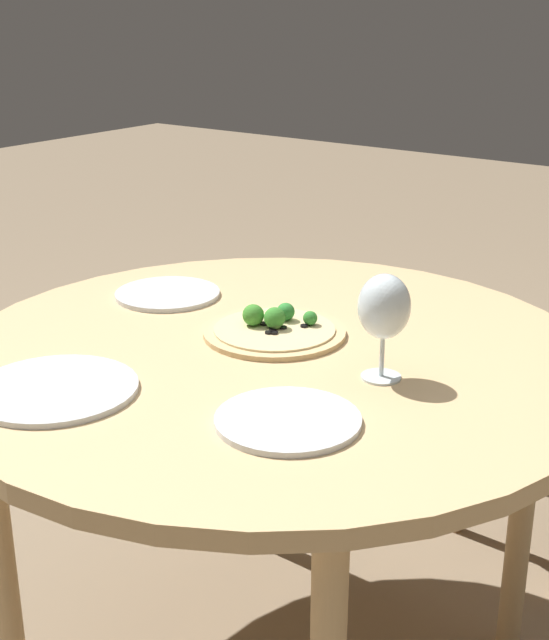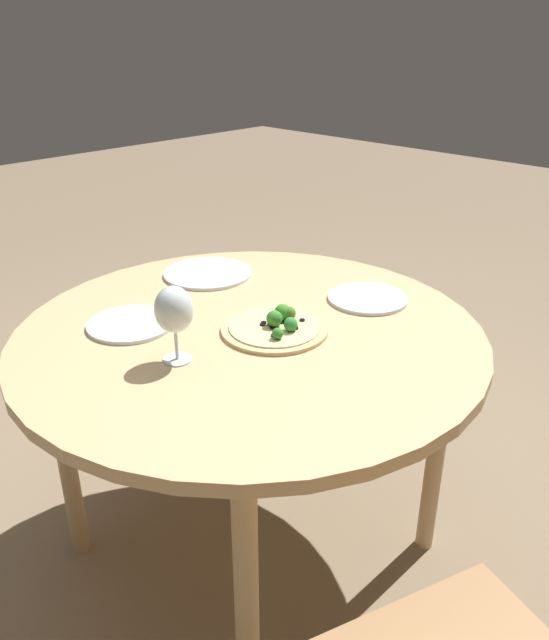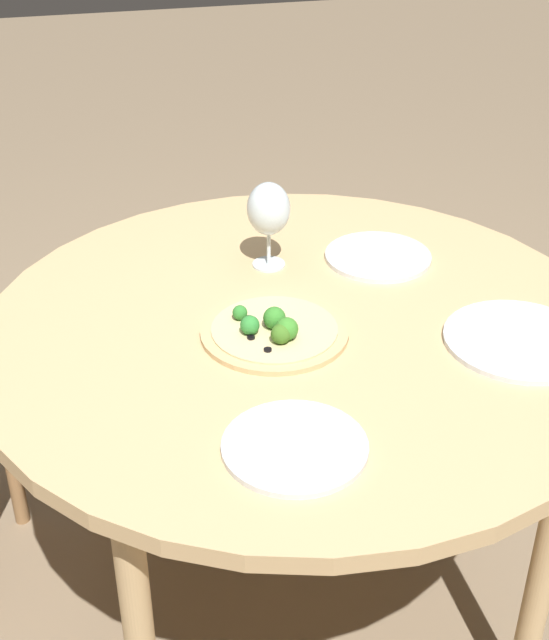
{
  "view_description": "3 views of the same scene",
  "coord_description": "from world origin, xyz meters",
  "views": [
    {
      "loc": [
        -0.89,
        1.2,
        1.33
      ],
      "look_at": [
        0.03,
        -0.05,
        0.76
      ],
      "focal_mm": 50.0,
      "sensor_mm": 36.0,
      "label": 1
    },
    {
      "loc": [
        -0.96,
        -1.02,
        1.42
      ],
      "look_at": [
        0.03,
        -0.05,
        0.76
      ],
      "focal_mm": 35.0,
      "sensor_mm": 36.0,
      "label": 2
    },
    {
      "loc": [
        1.34,
        -0.39,
        1.58
      ],
      "look_at": [
        0.03,
        -0.05,
        0.76
      ],
      "focal_mm": 50.0,
      "sensor_mm": 36.0,
      "label": 3
    }
  ],
  "objects": [
    {
      "name": "ground_plane",
      "position": [
        0.0,
        0.0,
        0.0
      ],
      "size": [
        12.0,
        12.0,
        0.0
      ],
      "primitive_type": "plane",
      "color": "#847056"
    },
    {
      "name": "dining_table",
      "position": [
        0.0,
        0.0,
        0.66
      ],
      "size": [
        1.17,
        1.17,
        0.73
      ],
      "color": "tan",
      "rests_on": "ground_plane"
    },
    {
      "name": "pizza",
      "position": [
        0.04,
        -0.06,
        0.74
      ],
      "size": [
        0.27,
        0.27,
        0.06
      ],
      "color": "tan",
      "rests_on": "dining_table"
    },
    {
      "name": "wine_glass",
      "position": [
        -0.23,
        0.0,
        0.85
      ],
      "size": [
        0.09,
        0.09,
        0.18
      ],
      "color": "silver",
      "rests_on": "dining_table"
    },
    {
      "name": "plate_near",
      "position": [
        0.17,
        0.36,
        0.73
      ],
      "size": [
        0.27,
        0.27,
        0.01
      ],
      "color": "silver",
      "rests_on": "dining_table"
    },
    {
      "name": "plate_far",
      "position": [
        0.35,
        -0.1,
        0.73
      ],
      "size": [
        0.22,
        0.22,
        0.01
      ],
      "color": "silver",
      "rests_on": "dining_table"
    },
    {
      "name": "plate_side",
      "position": [
        -0.2,
        0.23,
        0.73
      ],
      "size": [
        0.22,
        0.22,
        0.01
      ],
      "color": "silver",
      "rests_on": "dining_table"
    }
  ]
}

